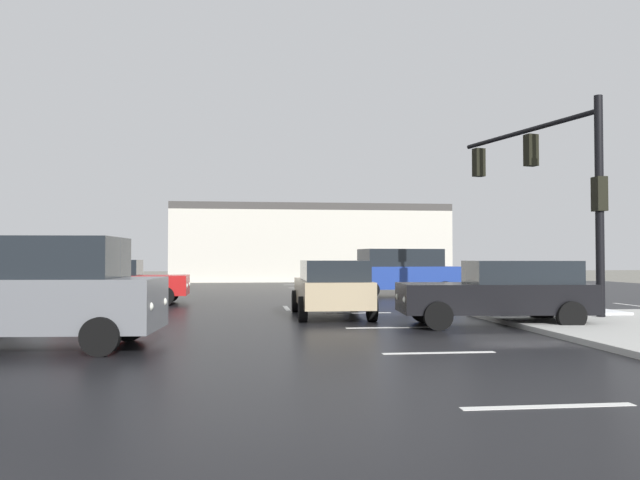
# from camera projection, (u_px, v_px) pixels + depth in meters

# --- Properties ---
(ground_plane) EXTENTS (120.00, 120.00, 0.00)m
(ground_plane) POSITION_uv_depth(u_px,v_px,m) (347.00, 308.00, 20.92)
(ground_plane) COLOR slate
(road_asphalt) EXTENTS (44.00, 44.00, 0.02)m
(road_asphalt) POSITION_uv_depth(u_px,v_px,m) (347.00, 308.00, 20.92)
(road_asphalt) COLOR black
(road_asphalt) RESTS_ON ground_plane
(snow_strip_curbside) EXTENTS (4.00, 1.60, 0.06)m
(snow_strip_curbside) POSITION_uv_depth(u_px,v_px,m) (549.00, 312.00, 17.53)
(snow_strip_curbside) COLOR white
(snow_strip_curbside) RESTS_ON sidewalk_corner
(lane_markings) EXTENTS (36.15, 36.15, 0.01)m
(lane_markings) POSITION_uv_depth(u_px,v_px,m) (393.00, 311.00, 19.69)
(lane_markings) COLOR silver
(lane_markings) RESTS_ON road_asphalt
(traffic_signal_mast) EXTENTS (1.68, 5.87, 5.79)m
(traffic_signal_mast) POSITION_uv_depth(u_px,v_px,m) (554.00, 175.00, 18.14)
(traffic_signal_mast) COLOR black
(traffic_signal_mast) RESTS_ON sidewalk_corner
(strip_building_background) EXTENTS (19.65, 8.00, 5.48)m
(strip_building_background) POSITION_uv_depth(u_px,v_px,m) (308.00, 244.00, 47.49)
(strip_building_background) COLOR beige
(strip_building_background) RESTS_ON ground_plane
(suv_grey) EXTENTS (4.93, 2.42, 2.03)m
(suv_grey) POSITION_uv_depth(u_px,v_px,m) (25.00, 290.00, 11.54)
(suv_grey) COLOR slate
(suv_grey) RESTS_ON road_asphalt
(sedan_tan) EXTENTS (2.09, 4.57, 1.58)m
(sedan_tan) POSITION_uv_depth(u_px,v_px,m) (332.00, 287.00, 17.72)
(sedan_tan) COLOR tan
(sedan_tan) RESTS_ON road_asphalt
(suv_blue) EXTENTS (5.00, 2.61, 2.03)m
(suv_blue) POSITION_uv_depth(u_px,v_px,m) (400.00, 271.00, 27.41)
(suv_blue) COLOR navy
(suv_blue) RESTS_ON road_asphalt
(sedan_red) EXTENTS (4.56, 2.08, 1.58)m
(sedan_red) POSITION_uv_depth(u_px,v_px,m) (118.00, 281.00, 22.48)
(sedan_red) COLOR #B21919
(sedan_red) RESTS_ON road_asphalt
(sedan_black) EXTENTS (4.65, 2.35, 1.58)m
(sedan_black) POSITION_uv_depth(u_px,v_px,m) (500.00, 292.00, 15.36)
(sedan_black) COLOR black
(sedan_black) RESTS_ON road_asphalt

